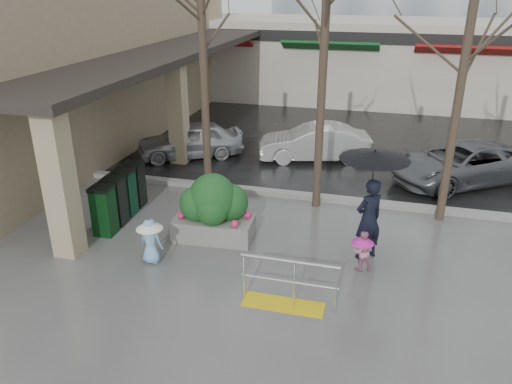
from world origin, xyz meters
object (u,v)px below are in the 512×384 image
at_px(handrail, 287,289).
at_px(car_b, 314,143).
at_px(tree_mideast, 470,27).
at_px(news_boxes, 120,196).
at_px(car_a, 190,140).
at_px(car_c, 462,163).
at_px(tree_west, 201,12).
at_px(woman, 371,194).
at_px(child_blue, 150,237).
at_px(child_pink, 362,248).
at_px(planter, 214,208).
at_px(tree_midwest, 326,8).

height_order(handrail, car_b, car_b).
distance_m(tree_mideast, news_boxes, 9.43).
xyz_separation_m(car_a, car_b, (4.29, 0.84, 0.00)).
bearing_deg(news_boxes, handrail, -31.01).
bearing_deg(news_boxes, car_c, 26.41).
xyz_separation_m(tree_mideast, news_boxes, (-8.15, -2.15, -4.22)).
distance_m(news_boxes, car_c, 10.25).
relative_size(tree_west, woman, 2.62).
bearing_deg(tree_west, tree_mideast, 0.00).
height_order(tree_west, child_blue, tree_west).
bearing_deg(woman, child_pink, 41.56).
bearing_deg(car_c, woman, -59.42).
bearing_deg(news_boxes, child_blue, -49.27).
height_order(woman, car_a, woman).
relative_size(tree_mideast, child_pink, 7.01).
bearing_deg(woman, car_a, -82.60).
bearing_deg(car_c, planter, -82.88).
distance_m(tree_midwest, child_blue, 6.82).
height_order(tree_midwest, news_boxes, tree_midwest).
xyz_separation_m(tree_west, tree_mideast, (6.50, 0.00, -0.22)).
distance_m(tree_midwest, car_c, 6.80).
relative_size(tree_midwest, car_c, 1.54).
bearing_deg(child_pink, planter, -33.28).
bearing_deg(child_blue, child_pink, -164.44).
relative_size(news_boxes, car_a, 0.62).
bearing_deg(handrail, tree_mideast, 56.81).
xyz_separation_m(tree_mideast, planter, (-5.42, -2.53, -4.06)).
bearing_deg(handrail, tree_west, 124.99).
bearing_deg(tree_mideast, tree_west, -180.00).
bearing_deg(tree_west, handrail, -55.01).
relative_size(car_a, car_b, 0.97).
relative_size(tree_midwest, car_a, 1.89).
bearing_deg(planter, car_c, 41.34).
distance_m(tree_mideast, car_a, 9.75).
distance_m(news_boxes, car_b, 7.30).
relative_size(planter, car_c, 0.43).
relative_size(tree_midwest, woman, 2.70).
distance_m(tree_mideast, woman, 4.51).
relative_size(child_pink, car_c, 0.20).
bearing_deg(planter, news_boxes, 172.07).
bearing_deg(tree_midwest, child_blue, -127.77).
height_order(tree_mideast, planter, tree_mideast).
height_order(handrail, tree_midwest, tree_midwest).
bearing_deg(news_boxes, car_b, 51.97).
height_order(tree_midwest, tree_mideast, tree_midwest).
height_order(tree_mideast, car_c, tree_mideast).
relative_size(handrail, tree_west, 0.28).
distance_m(child_blue, car_c, 9.93).
xyz_separation_m(tree_west, planter, (1.08, -2.53, -4.29)).
xyz_separation_m(child_blue, news_boxes, (-1.76, 1.83, 0.00)).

